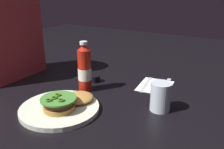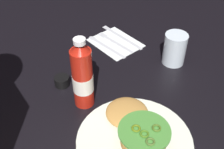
{
  "view_description": "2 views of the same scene",
  "coord_description": "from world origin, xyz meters",
  "views": [
    {
      "loc": [
        -0.74,
        -0.43,
        0.45
      ],
      "look_at": [
        0.1,
        0.06,
        0.08
      ],
      "focal_mm": 38.91,
      "sensor_mm": 36.0,
      "label": 1
    },
    {
      "loc": [
        -0.48,
        0.44,
        0.62
      ],
      "look_at": [
        0.05,
        0.08,
        0.07
      ],
      "focal_mm": 46.01,
      "sensor_mm": 36.0,
      "label": 2
    }
  ],
  "objects": [
    {
      "name": "butter_knife",
      "position": [
        0.29,
        -0.12,
        0.0
      ],
      "size": [
        0.22,
        0.04,
        0.0
      ],
      "color": "silver",
      "rests_on": "napkin"
    },
    {
      "name": "napkin",
      "position": [
        0.26,
        -0.08,
        0.0
      ],
      "size": [
        0.19,
        0.16,
        0.0
      ],
      "primitive_type": "cube",
      "rotation": [
        0.0,
        0.0,
        0.1
      ],
      "color": "white",
      "rests_on": "ground_plane"
    },
    {
      "name": "ground_plane",
      "position": [
        0.0,
        0.0,
        0.0
      ],
      "size": [
        3.0,
        3.0,
        0.0
      ],
      "primitive_type": "plane",
      "color": "black"
    },
    {
      "name": "spoon_utensil",
      "position": [
        0.29,
        -0.04,
        0.0
      ],
      "size": [
        0.19,
        0.05,
        0.0
      ],
      "color": "silver",
      "rests_on": "napkin"
    },
    {
      "name": "diner_person",
      "position": [
        0.02,
        0.6,
        0.26
      ],
      "size": [
        0.31,
        0.16,
        0.58
      ],
      "color": "maroon",
      "rests_on": "ground_plane"
    },
    {
      "name": "ketchup_bottle",
      "position": [
        0.06,
        0.17,
        0.1
      ],
      "size": [
        0.06,
        0.06,
        0.22
      ],
      "color": "#B31D11",
      "rests_on": "ground_plane"
    },
    {
      "name": "condiment_cup",
      "position": [
        0.17,
        0.19,
        0.02
      ],
      "size": [
        0.05,
        0.05,
        0.03
      ],
      "primitive_type": "cylinder",
      "color": "black",
      "rests_on": "ground_plane"
    },
    {
      "name": "dinner_plate",
      "position": [
        -0.14,
        0.14,
        0.01
      ],
      "size": [
        0.3,
        0.3,
        0.02
      ],
      "primitive_type": "cylinder",
      "color": "silver",
      "rests_on": "ground_plane"
    },
    {
      "name": "water_glass",
      "position": [
        0.05,
        -0.18,
        0.05
      ],
      "size": [
        0.08,
        0.08,
        0.11
      ],
      "primitive_type": "cylinder",
      "color": "silver",
      "rests_on": "ground_plane"
    },
    {
      "name": "fork_utensil",
      "position": [
        0.28,
        -0.08,
        0.0
      ],
      "size": [
        0.18,
        0.05,
        0.0
      ],
      "color": "silver",
      "rests_on": "napkin"
    },
    {
      "name": "burger_sandwich",
      "position": [
        -0.13,
        0.12,
        0.04
      ],
      "size": [
        0.22,
        0.14,
        0.05
      ],
      "color": "#B7823D",
      "rests_on": "dinner_plate"
    }
  ]
}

